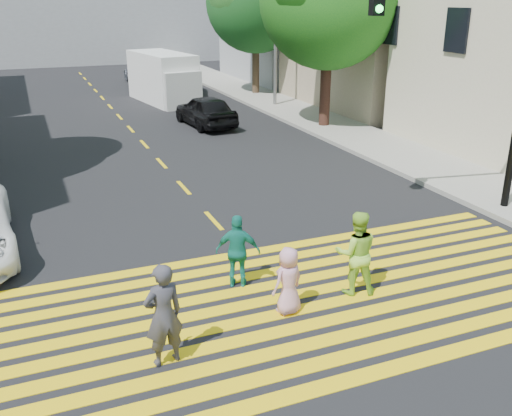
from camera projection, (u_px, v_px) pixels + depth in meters
ground at (320, 338)px, 9.97m from camera, size 120.00×120.00×0.00m
sidewalk_right at (330, 126)px, 25.96m from camera, size 3.00×60.00×0.15m
crosswalk at (289, 304)px, 11.08m from camera, size 13.40×5.30×0.01m
lane_line at (115, 111)px, 29.50m from camera, size 0.12×34.40×0.01m
building_right_tan at (405, 8)px, 30.00m from camera, size 10.00×10.00×10.00m
building_right_grey at (310, 5)px, 39.55m from camera, size 10.00×10.00×10.00m
pedestrian_man at (163, 315)px, 9.02m from camera, size 0.71×0.53×1.77m
pedestrian_woman at (356, 253)px, 11.23m from camera, size 1.02×0.91×1.74m
pedestrian_child at (288, 281)px, 10.57m from camera, size 0.74×0.59×1.32m
pedestrian_extra at (238, 251)px, 11.52m from camera, size 0.98×0.74×1.55m
dark_car_near at (205, 111)px, 25.95m from camera, size 2.10×4.36×1.44m
silver_car at (143, 73)px, 38.67m from camera, size 2.14×5.10×1.47m
dark_car_parked at (186, 82)px, 34.67m from camera, size 2.06×4.30×1.36m
white_van at (165, 79)px, 31.61m from camera, size 2.94×5.95×2.69m
traffic_signal at (486, 52)px, 14.16m from camera, size 4.50×0.99×6.65m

